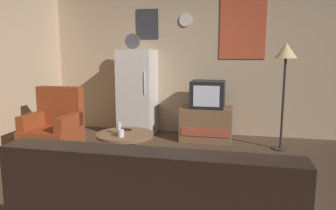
{
  "coord_description": "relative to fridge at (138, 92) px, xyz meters",
  "views": [
    {
      "loc": [
        0.9,
        -3.24,
        1.45
      ],
      "look_at": [
        -0.02,
        0.9,
        0.75
      ],
      "focal_mm": 34.0,
      "sensor_mm": 36.0,
      "label": 1
    }
  ],
  "objects": [
    {
      "name": "wine_glass",
      "position": [
        0.31,
        -1.72,
        -0.23
      ],
      "size": [
        0.05,
        0.05,
        0.15
      ],
      "primitive_type": "cylinder",
      "color": "silver",
      "rests_on": "coffee_table"
    },
    {
      "name": "crt_tv",
      "position": [
        1.26,
        -0.15,
        0.02
      ],
      "size": [
        0.54,
        0.51,
        0.44
      ],
      "color": "black",
      "rests_on": "tv_stand"
    },
    {
      "name": "coffee_table",
      "position": [
        0.37,
        -1.67,
        -0.53
      ],
      "size": [
        0.72,
        0.72,
        0.45
      ],
      "color": "brown",
      "rests_on": "ground_plane"
    },
    {
      "name": "tv_stand",
      "position": [
        1.24,
        -0.15,
        -0.48
      ],
      "size": [
        0.84,
        0.53,
        0.56
      ],
      "color": "brown",
      "rests_on": "ground_plane"
    },
    {
      "name": "armchair",
      "position": [
        -0.81,
        -1.38,
        -0.42
      ],
      "size": [
        0.68,
        0.68,
        0.96
      ],
      "color": "maroon",
      "rests_on": "ground_plane"
    },
    {
      "name": "remote_control",
      "position": [
        0.32,
        -1.5,
        -0.3
      ],
      "size": [
        0.15,
        0.06,
        0.02
      ],
      "primitive_type": "cube",
      "rotation": [
        0.0,
        0.0,
        -0.13
      ],
      "color": "black",
      "rests_on": "coffee_table"
    },
    {
      "name": "fridge",
      "position": [
        0.0,
        0.0,
        0.0
      ],
      "size": [
        0.6,
        0.62,
        1.77
      ],
      "color": "silver",
      "rests_on": "ground_plane"
    },
    {
      "name": "mug_ceramic_white",
      "position": [
        0.38,
        -1.84,
        -0.26
      ],
      "size": [
        0.08,
        0.08,
        0.09
      ],
      "primitive_type": "cylinder",
      "color": "silver",
      "rests_on": "coffee_table"
    },
    {
      "name": "ground_plane",
      "position": [
        0.84,
        -2.1,
        -0.75
      ],
      "size": [
        12.0,
        12.0,
        0.0
      ],
      "primitive_type": "plane",
      "color": "#4C3828"
    },
    {
      "name": "standing_lamp",
      "position": [
        2.4,
        -0.43,
        0.6
      ],
      "size": [
        0.32,
        0.32,
        1.59
      ],
      "color": "#332D28",
      "rests_on": "ground_plane"
    },
    {
      "name": "wall_with_art",
      "position": [
        0.85,
        0.35,
        0.54
      ],
      "size": [
        5.2,
        0.12,
        2.57
      ],
      "color": "tan",
      "rests_on": "ground_plane"
    }
  ]
}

